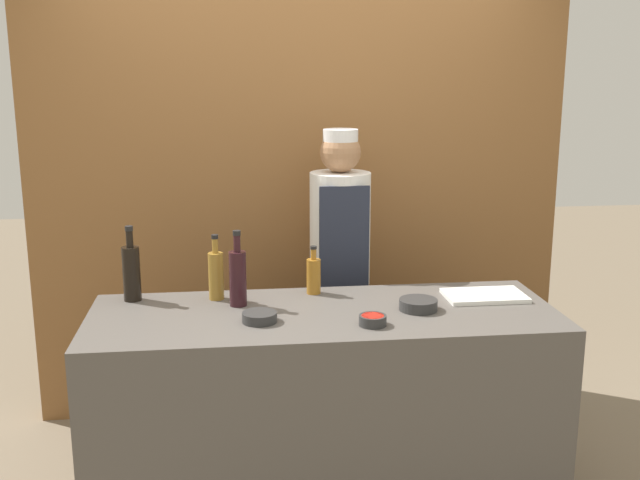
# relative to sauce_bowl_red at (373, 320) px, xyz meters

# --- Properties ---
(cabinet_wall) EXTENTS (2.93, 0.18, 2.40)m
(cabinet_wall) POSITION_rel_sauce_bowl_red_xyz_m (-0.17, 1.31, 0.25)
(cabinet_wall) COLOR brown
(cabinet_wall) RESTS_ON ground_plane
(counter) EXTENTS (1.99, 0.73, 0.93)m
(counter) POSITION_rel_sauce_bowl_red_xyz_m (-0.17, 0.19, -0.49)
(counter) COLOR #514C47
(counter) RESTS_ON ground_plane
(sauce_bowl_red) EXTENTS (0.11, 0.11, 0.04)m
(sauce_bowl_red) POSITION_rel_sauce_bowl_red_xyz_m (0.00, 0.00, 0.00)
(sauce_bowl_red) COLOR #2D2D2D
(sauce_bowl_red) RESTS_ON counter
(sauce_bowl_yellow) EXTENTS (0.14, 0.14, 0.04)m
(sauce_bowl_yellow) POSITION_rel_sauce_bowl_red_xyz_m (-0.45, 0.10, -0.00)
(sauce_bowl_yellow) COLOR #2D2D2D
(sauce_bowl_yellow) RESTS_ON counter
(sauce_bowl_purple) EXTENTS (0.16, 0.16, 0.05)m
(sauce_bowl_purple) POSITION_rel_sauce_bowl_red_xyz_m (0.23, 0.17, 0.00)
(sauce_bowl_purple) COLOR #2D2D2D
(sauce_bowl_purple) RESTS_ON counter
(cutting_board) EXTENTS (0.36, 0.22, 0.02)m
(cutting_board) POSITION_rel_sauce_bowl_red_xyz_m (0.57, 0.30, -0.01)
(cutting_board) COLOR white
(cutting_board) RESTS_ON counter
(bottle_amber) EXTENTS (0.07, 0.07, 0.22)m
(bottle_amber) POSITION_rel_sauce_bowl_red_xyz_m (-0.19, 0.46, 0.06)
(bottle_amber) COLOR #9E661E
(bottle_amber) RESTS_ON counter
(bottle_wine) EXTENTS (0.08, 0.08, 0.33)m
(bottle_wine) POSITION_rel_sauce_bowl_red_xyz_m (-0.53, 0.33, 0.11)
(bottle_wine) COLOR black
(bottle_wine) RESTS_ON counter
(bottle_vinegar) EXTENTS (0.07, 0.07, 0.30)m
(bottle_vinegar) POSITION_rel_sauce_bowl_red_xyz_m (-0.63, 0.43, 0.09)
(bottle_vinegar) COLOR olive
(bottle_vinegar) RESTS_ON counter
(bottle_soy) EXTENTS (0.08, 0.08, 0.34)m
(bottle_soy) POSITION_rel_sauce_bowl_red_xyz_m (-1.00, 0.46, 0.11)
(bottle_soy) COLOR black
(bottle_soy) RESTS_ON counter
(chef_center) EXTENTS (0.31, 0.31, 1.64)m
(chef_center) POSITION_rel_sauce_bowl_red_xyz_m (-0.00, 0.88, -0.05)
(chef_center) COLOR #28282D
(chef_center) RESTS_ON ground_plane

